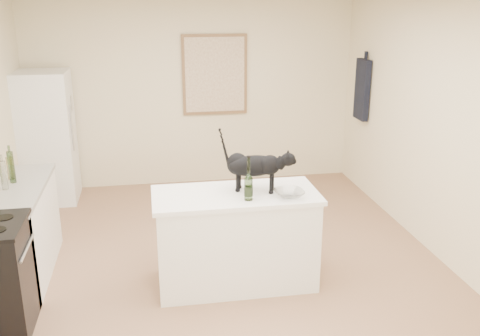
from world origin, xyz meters
The scene contains 17 objects.
floor centered at (0.00, 0.00, 0.00)m, with size 5.50×5.50×0.00m, color #8F674C.
wall_back centered at (0.00, 2.75, 1.30)m, with size 4.50×4.50×0.00m, color beige.
wall_front centered at (0.00, -2.75, 1.30)m, with size 4.50×4.50×0.00m, color beige.
wall_right centered at (2.25, 0.00, 1.30)m, with size 5.50×5.50×0.00m, color beige.
island_base centered at (0.10, -0.20, 0.43)m, with size 1.44×0.67×0.86m, color white.
island_top centered at (0.10, -0.20, 0.88)m, with size 1.50×0.70×0.04m, color white.
left_cabinets centered at (-1.95, 0.30, 0.43)m, with size 0.60×1.40×0.86m, color white.
left_countertop centered at (-1.95, 0.30, 0.88)m, with size 0.62×1.44×0.04m, color gray.
fridge centered at (-1.95, 2.35, 0.85)m, with size 0.68×0.68×1.70m, color white.
artwork_frame centered at (0.30, 2.72, 1.55)m, with size 0.90×0.03×1.10m, color brown.
artwork_canvas centered at (0.30, 2.70, 1.55)m, with size 0.82×0.00×1.02m, color beige.
hanging_garment centered at (2.19, 2.05, 1.40)m, with size 0.08×0.34×0.80m, color black.
black_cat centered at (0.28, -0.17, 1.11)m, with size 0.61×0.18×0.43m, color black, non-canonical shape.
wine_bottle centered at (0.18, -0.38, 1.08)m, with size 0.08×0.08×0.35m, color #2F5321.
glass_bowl centered at (0.55, -0.38, 0.93)m, with size 0.26×0.26×0.06m, color white.
fridge_paper centered at (-1.60, 2.48, 1.27)m, with size 0.01×0.15×0.19m, color beige.
counter_bottle_cluster centered at (-1.97, 0.33, 1.03)m, with size 0.12×0.55×0.30m.
Camera 1 is at (-0.64, -4.66, 2.61)m, focal length 40.10 mm.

